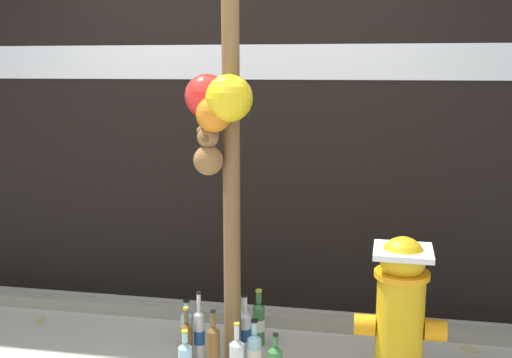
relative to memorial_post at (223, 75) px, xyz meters
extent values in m
cube|color=black|center=(-0.12, 1.01, 0.21)|extent=(10.00, 0.20, 3.69)
cube|color=silver|center=(0.16, 0.90, 0.07)|extent=(5.88, 0.01, 0.23)
cube|color=gray|center=(-0.12, 0.60, -1.59)|extent=(8.00, 0.12, 0.08)
cylinder|color=brown|center=(0.04, 0.02, -0.26)|extent=(0.09, 0.09, 2.74)
sphere|color=orange|center=(-0.03, -0.09, -0.20)|extent=(0.19, 0.19, 0.19)
sphere|color=red|center=(-0.12, 0.12, -0.12)|extent=(0.24, 0.24, 0.24)
sphere|color=yellow|center=(0.06, -0.10, -0.11)|extent=(0.24, 0.24, 0.24)
sphere|color=brown|center=(-0.06, -0.07, -0.44)|extent=(0.16, 0.16, 0.16)
sphere|color=brown|center=(-0.06, -0.07, -0.32)|extent=(0.11, 0.11, 0.11)
sphere|color=brown|center=(-0.10, -0.07, -0.28)|extent=(0.05, 0.05, 0.05)
sphere|color=brown|center=(-0.03, -0.07, -0.28)|extent=(0.05, 0.05, 0.05)
sphere|color=brown|center=(-0.06, -0.12, -0.32)|extent=(0.04, 0.04, 0.04)
cylinder|color=gold|center=(0.95, -0.06, -1.32)|extent=(0.25, 0.25, 0.61)
cylinder|color=orange|center=(0.95, -0.06, -1.00)|extent=(0.28, 0.28, 0.03)
sphere|color=gold|center=(0.95, -0.06, -0.92)|extent=(0.23, 0.23, 0.23)
cylinder|color=orange|center=(0.77, -0.06, -1.29)|extent=(0.11, 0.11, 0.11)
cylinder|color=orange|center=(1.13, -0.06, -1.29)|extent=(0.11, 0.11, 0.11)
cube|color=white|center=(0.95, -0.06, -0.88)|extent=(0.30, 0.30, 0.03)
cylinder|color=silver|center=(0.08, 0.12, -1.51)|extent=(0.08, 0.08, 0.25)
cone|color=silver|center=(0.08, 0.12, -1.36)|extent=(0.08, 0.08, 0.03)
cylinder|color=silver|center=(0.08, 0.12, -1.30)|extent=(0.04, 0.04, 0.09)
cylinder|color=#1E478C|center=(0.08, 0.12, -1.49)|extent=(0.08, 0.08, 0.07)
cylinder|color=black|center=(0.08, 0.12, -1.25)|extent=(0.04, 0.04, 0.01)
cylinder|color=silver|center=(-0.17, 0.05, -1.50)|extent=(0.06, 0.06, 0.27)
cone|color=silver|center=(-0.17, 0.05, -1.35)|extent=(0.06, 0.06, 0.02)
cylinder|color=silver|center=(-0.17, 0.05, -1.29)|extent=(0.02, 0.02, 0.10)
cylinder|color=#1E478C|center=(-0.17, 0.05, -1.50)|extent=(0.06, 0.06, 0.08)
cylinder|color=black|center=(-0.17, 0.05, -1.23)|extent=(0.03, 0.03, 0.01)
cylinder|color=#93CCE0|center=(-0.29, 0.19, -1.53)|extent=(0.08, 0.08, 0.20)
cone|color=#93CCE0|center=(-0.29, 0.19, -1.42)|extent=(0.08, 0.08, 0.03)
cylinder|color=#93CCE0|center=(-0.29, 0.19, -1.37)|extent=(0.03, 0.03, 0.05)
cylinder|color=black|center=(-0.29, 0.19, -1.34)|extent=(0.04, 0.04, 0.01)
cylinder|color=#337038|center=(0.14, 0.30, -1.51)|extent=(0.07, 0.07, 0.24)
cone|color=#337038|center=(0.14, 0.30, -1.38)|extent=(0.07, 0.07, 0.03)
cylinder|color=#337038|center=(0.14, 0.30, -1.33)|extent=(0.03, 0.03, 0.07)
cylinder|color=silver|center=(0.14, 0.30, -1.50)|extent=(0.07, 0.07, 0.07)
cylinder|color=gold|center=(0.14, 0.30, -1.29)|extent=(0.04, 0.04, 0.01)
cylinder|color=silver|center=(0.05, 0.26, -1.53)|extent=(0.07, 0.07, 0.21)
cone|color=silver|center=(0.05, 0.26, -1.41)|extent=(0.07, 0.07, 0.03)
cylinder|color=silver|center=(0.05, 0.26, -1.36)|extent=(0.03, 0.03, 0.07)
cylinder|color=gold|center=(0.05, 0.26, -1.31)|extent=(0.04, 0.04, 0.01)
cylinder|color=brown|center=(-0.22, -0.02, -1.52)|extent=(0.07, 0.07, 0.22)
cone|color=brown|center=(-0.22, -0.02, -1.40)|extent=(0.07, 0.07, 0.03)
cylinder|color=brown|center=(-0.22, -0.02, -1.34)|extent=(0.03, 0.03, 0.08)
cylinder|color=gold|center=(-0.22, -0.02, -1.30)|extent=(0.03, 0.03, 0.01)
cone|color=silver|center=(0.11, -0.21, -1.38)|extent=(0.08, 0.08, 0.03)
cylinder|color=silver|center=(0.11, -0.21, -1.32)|extent=(0.03, 0.03, 0.08)
cylinder|color=gold|center=(0.11, -0.21, -1.28)|extent=(0.03, 0.03, 0.01)
cylinder|color=brown|center=(-0.04, -0.10, -1.51)|extent=(0.07, 0.07, 0.25)
cone|color=brown|center=(-0.04, -0.10, -1.37)|extent=(0.07, 0.07, 0.03)
cylinder|color=brown|center=(-0.04, -0.10, -1.31)|extent=(0.03, 0.03, 0.08)
cylinder|color=black|center=(-0.04, -0.10, -1.27)|extent=(0.03, 0.03, 0.01)
cylinder|color=#93CCE0|center=(0.17, -0.03, -1.54)|extent=(0.08, 0.08, 0.19)
cone|color=#93CCE0|center=(0.17, -0.03, -1.42)|extent=(0.08, 0.08, 0.03)
cylinder|color=#93CCE0|center=(0.17, -0.03, -1.37)|extent=(0.03, 0.03, 0.07)
cylinder|color=silver|center=(0.17, -0.03, -1.52)|extent=(0.08, 0.08, 0.06)
cylinder|color=black|center=(0.17, -0.03, -1.33)|extent=(0.04, 0.04, 0.01)
cone|color=#93CCE0|center=(-0.17, -0.22, -1.42)|extent=(0.07, 0.07, 0.03)
cylinder|color=#93CCE0|center=(-0.17, -0.22, -1.38)|extent=(0.03, 0.03, 0.06)
cylinder|color=gold|center=(-0.17, -0.22, -1.34)|extent=(0.04, 0.04, 0.01)
cone|color=#337038|center=(0.32, -0.22, -1.39)|extent=(0.07, 0.07, 0.03)
cylinder|color=#337038|center=(0.32, -0.22, -1.35)|extent=(0.03, 0.03, 0.06)
cylinder|color=black|center=(0.32, -0.22, -1.32)|extent=(0.03, 0.03, 0.01)
cube|color=tan|center=(1.39, 0.47, -1.63)|extent=(0.11, 0.12, 0.01)
cube|color=tan|center=(-1.36, 0.37, -1.63)|extent=(0.09, 0.13, 0.01)
camera|label=1|loc=(0.78, -3.13, 0.05)|focal=42.88mm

